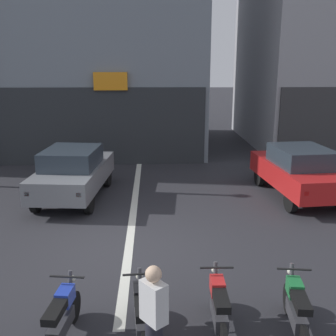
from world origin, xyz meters
TOP-DOWN VIEW (x-y plane):
  - ground_plane at (0.00, 0.00)m, footprint 120.00×120.00m
  - lane_centre_line at (0.00, 6.00)m, footprint 0.20×18.00m
  - building_mid_block at (-1.56, 12.45)m, footprint 9.02×9.00m
  - car_grey_crossing_near at (-1.91, 3.63)m, footprint 2.13×4.25m
  - car_red_parked_kerbside at (5.20, 3.50)m, footprint 2.12×4.24m
  - car_white_down_street at (1.36, 11.74)m, footprint 1.90×4.16m
  - motorcycle_blue_row_leftmost at (-0.83, -3.23)m, footprint 0.55×1.67m
  - motorcycle_black_row_left_mid at (0.38, -3.20)m, footprint 0.55×1.67m
  - motorcycle_red_row_centre at (1.60, -3.04)m, footprint 0.55×1.67m
  - motorcycle_green_row_right_mid at (2.81, -3.14)m, footprint 0.55×1.67m
  - person_by_motorcycles at (0.57, -3.94)m, footprint 0.40×0.42m

SIDE VIEW (x-z plane):
  - ground_plane at x=0.00m, z-range 0.00..0.00m
  - lane_centre_line at x=0.00m, z-range 0.00..0.01m
  - motorcycle_blue_row_leftmost at x=-0.83m, z-range -0.03..0.95m
  - motorcycle_black_row_left_mid at x=0.38m, z-range -0.03..0.95m
  - motorcycle_red_row_centre at x=1.60m, z-range -0.03..0.95m
  - motorcycle_green_row_right_mid at x=2.81m, z-range -0.03..0.95m
  - person_by_motorcycles at x=0.57m, z-range 0.02..1.69m
  - car_grey_crossing_near at x=-1.91m, z-range 0.07..1.71m
  - car_red_parked_kerbside at x=5.20m, z-range 0.07..1.71m
  - car_white_down_street at x=1.36m, z-range 0.07..1.71m
  - building_mid_block at x=-1.56m, z-range -0.01..11.99m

